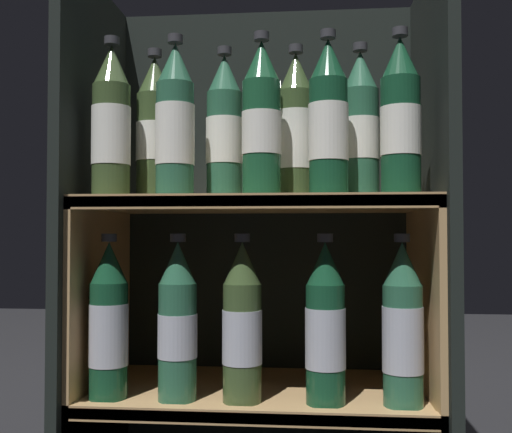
{
  "coord_description": "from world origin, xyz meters",
  "views": [
    {
      "loc": [
        0.1,
        -0.96,
        0.51
      ],
      "look_at": [
        0.0,
        0.11,
        0.54
      ],
      "focal_mm": 42.0,
      "sensor_mm": 36.0,
      "label": 1
    }
  ],
  "objects_px": {
    "bottle_upper_front_0": "(111,126)",
    "bottle_upper_back_0": "(154,132)",
    "bottle_upper_front_2": "(262,123)",
    "bottle_upper_front_4": "(401,121)",
    "bottle_upper_back_2": "(296,131)",
    "bottle_upper_front_1": "(175,125)",
    "bottle_upper_back_3": "(361,129)",
    "bottle_lower_front_2": "(242,326)",
    "bottle_lower_front_4": "(403,329)",
    "bottle_lower_front_0": "(109,325)",
    "bottle_lower_front_3": "(325,328)",
    "bottle_upper_back_1": "(224,131)",
    "bottle_upper_front_3": "(328,122)",
    "bottle_lower_front_1": "(178,325)"
  },
  "relations": [
    {
      "from": "bottle_upper_back_2",
      "to": "bottle_lower_front_0",
      "type": "bearing_deg",
      "value": -166.79
    },
    {
      "from": "bottle_lower_front_0",
      "to": "bottle_upper_front_0",
      "type": "bearing_deg",
      "value": 0.0
    },
    {
      "from": "bottle_upper_back_1",
      "to": "bottle_upper_front_4",
      "type": "bearing_deg",
      "value": -13.79
    },
    {
      "from": "bottle_upper_front_4",
      "to": "bottle_lower_front_2",
      "type": "bearing_deg",
      "value": 180.0
    },
    {
      "from": "bottle_lower_front_0",
      "to": "bottle_upper_back_2",
      "type": "bearing_deg",
      "value": 13.21
    },
    {
      "from": "bottle_upper_front_1",
      "to": "bottle_lower_front_0",
      "type": "relative_size",
      "value": 1.0
    },
    {
      "from": "bottle_lower_front_0",
      "to": "bottle_lower_front_2",
      "type": "distance_m",
      "value": 0.23
    },
    {
      "from": "bottle_upper_front_3",
      "to": "bottle_upper_back_2",
      "type": "bearing_deg",
      "value": 126.81
    },
    {
      "from": "bottle_lower_front_3",
      "to": "bottle_lower_front_4",
      "type": "height_order",
      "value": "same"
    },
    {
      "from": "bottle_upper_front_3",
      "to": "bottle_lower_front_3",
      "type": "height_order",
      "value": "bottle_upper_front_3"
    },
    {
      "from": "bottle_upper_front_1",
      "to": "bottle_upper_back_1",
      "type": "xyz_separation_m",
      "value": [
        0.08,
        0.08,
        0.0
      ]
    },
    {
      "from": "bottle_lower_front_3",
      "to": "bottle_upper_back_1",
      "type": "bearing_deg",
      "value": 157.45
    },
    {
      "from": "bottle_upper_front_4",
      "to": "bottle_lower_front_2",
      "type": "distance_m",
      "value": 0.44
    },
    {
      "from": "bottle_lower_front_2",
      "to": "bottle_upper_front_0",
      "type": "bearing_deg",
      "value": 180.0
    },
    {
      "from": "bottle_upper_front_4",
      "to": "bottle_lower_front_4",
      "type": "xyz_separation_m",
      "value": [
        0.0,
        0.0,
        -0.35
      ]
    },
    {
      "from": "bottle_upper_front_3",
      "to": "bottle_upper_front_4",
      "type": "xyz_separation_m",
      "value": [
        0.12,
        0.0,
        0.0
      ]
    },
    {
      "from": "bottle_upper_back_3",
      "to": "bottle_lower_front_4",
      "type": "height_order",
      "value": "bottle_upper_back_3"
    },
    {
      "from": "bottle_upper_front_3",
      "to": "bottle_lower_front_1",
      "type": "height_order",
      "value": "bottle_upper_front_3"
    },
    {
      "from": "bottle_lower_front_1",
      "to": "bottle_lower_front_2",
      "type": "relative_size",
      "value": 1.0
    },
    {
      "from": "bottle_upper_front_0",
      "to": "bottle_upper_front_4",
      "type": "bearing_deg",
      "value": 0.0
    },
    {
      "from": "bottle_upper_front_3",
      "to": "bottle_lower_front_1",
      "type": "relative_size",
      "value": 1.0
    },
    {
      "from": "bottle_upper_front_0",
      "to": "bottle_upper_front_4",
      "type": "relative_size",
      "value": 1.0
    },
    {
      "from": "bottle_upper_front_4",
      "to": "bottle_upper_back_0",
      "type": "bearing_deg",
      "value": 170.24
    },
    {
      "from": "bottle_upper_front_1",
      "to": "bottle_lower_front_2",
      "type": "distance_m",
      "value": 0.37
    },
    {
      "from": "bottle_upper_front_1",
      "to": "bottle_upper_front_4",
      "type": "relative_size",
      "value": 1.0
    },
    {
      "from": "bottle_upper_front_2",
      "to": "bottle_upper_front_4",
      "type": "bearing_deg",
      "value": 0.0
    },
    {
      "from": "bottle_upper_front_0",
      "to": "bottle_upper_back_0",
      "type": "height_order",
      "value": "same"
    },
    {
      "from": "bottle_upper_back_2",
      "to": "bottle_lower_front_4",
      "type": "xyz_separation_m",
      "value": [
        0.18,
        -0.08,
        -0.35
      ]
    },
    {
      "from": "bottle_upper_front_3",
      "to": "bottle_upper_back_3",
      "type": "xyz_separation_m",
      "value": [
        0.06,
        0.08,
        0.0
      ]
    },
    {
      "from": "bottle_upper_front_0",
      "to": "bottle_upper_front_1",
      "type": "xyz_separation_m",
      "value": [
        0.11,
        0.0,
        -0.0
      ]
    },
    {
      "from": "bottle_upper_back_2",
      "to": "bottle_lower_front_0",
      "type": "distance_m",
      "value": 0.48
    },
    {
      "from": "bottle_upper_back_0",
      "to": "bottle_upper_back_2",
      "type": "distance_m",
      "value": 0.27
    },
    {
      "from": "bottle_upper_back_2",
      "to": "bottle_upper_back_0",
      "type": "bearing_deg",
      "value": 180.0
    },
    {
      "from": "bottle_upper_front_2",
      "to": "bottle_upper_front_3",
      "type": "distance_m",
      "value": 0.11
    },
    {
      "from": "bottle_upper_front_2",
      "to": "bottle_upper_back_1",
      "type": "relative_size",
      "value": 1.0
    },
    {
      "from": "bottle_lower_front_4",
      "to": "bottle_upper_back_1",
      "type": "bearing_deg",
      "value": 166.25
    },
    {
      "from": "bottle_upper_back_2",
      "to": "bottle_lower_front_2",
      "type": "relative_size",
      "value": 1.0
    },
    {
      "from": "bottle_upper_front_2",
      "to": "bottle_upper_back_3",
      "type": "distance_m",
      "value": 0.19
    },
    {
      "from": "bottle_upper_front_1",
      "to": "bottle_lower_front_4",
      "type": "xyz_separation_m",
      "value": [
        0.39,
        0.0,
        -0.35
      ]
    },
    {
      "from": "bottle_upper_front_1",
      "to": "bottle_upper_back_1",
      "type": "relative_size",
      "value": 1.0
    },
    {
      "from": "bottle_upper_back_3",
      "to": "bottle_upper_back_2",
      "type": "bearing_deg",
      "value": 180.0
    },
    {
      "from": "bottle_upper_front_1",
      "to": "bottle_upper_back_3",
      "type": "distance_m",
      "value": 0.34
    },
    {
      "from": "bottle_lower_front_3",
      "to": "bottle_upper_back_3",
      "type": "bearing_deg",
      "value": 48.88
    },
    {
      "from": "bottle_upper_front_4",
      "to": "bottle_upper_back_0",
      "type": "height_order",
      "value": "same"
    },
    {
      "from": "bottle_upper_back_3",
      "to": "bottle_upper_front_4",
      "type": "bearing_deg",
      "value": -51.62
    },
    {
      "from": "bottle_upper_front_4",
      "to": "bottle_lower_front_4",
      "type": "distance_m",
      "value": 0.35
    },
    {
      "from": "bottle_upper_front_1",
      "to": "bottle_upper_front_2",
      "type": "xyz_separation_m",
      "value": [
        0.15,
        0.0,
        0.0
      ]
    },
    {
      "from": "bottle_upper_front_0",
      "to": "bottle_upper_front_1",
      "type": "distance_m",
      "value": 0.11
    },
    {
      "from": "bottle_upper_back_0",
      "to": "bottle_upper_back_3",
      "type": "bearing_deg",
      "value": 0.0
    },
    {
      "from": "bottle_upper_front_1",
      "to": "bottle_upper_back_3",
      "type": "relative_size",
      "value": 1.0
    }
  ]
}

